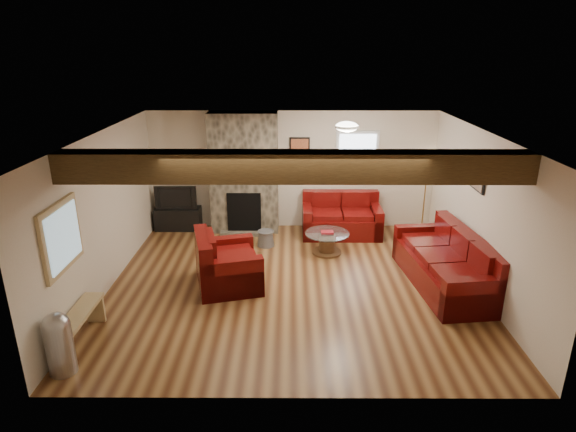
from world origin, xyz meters
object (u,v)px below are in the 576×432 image
sofa_three (445,260)px  armchair_red (228,260)px  coffee_table (327,243)px  tv_cabinet (178,218)px  loveseat (342,215)px  television (177,197)px  floor_lamp (428,167)px

sofa_three → armchair_red: 3.54m
coffee_table → tv_cabinet: bearing=158.0°
loveseat → armchair_red: bearing=-132.3°
sofa_three → coffee_table: bearing=-131.6°
sofa_three → tv_cabinet: sofa_three is taller
tv_cabinet → television: size_ratio=1.10×
loveseat → coffee_table: size_ratio=1.91×
armchair_red → television: television is taller
loveseat → television: television is taller
armchair_red → floor_lamp: 4.73m
tv_cabinet → coffee_table: bearing=-22.0°
television → floor_lamp: (5.25, 0.02, 0.63)m
coffee_table → tv_cabinet: tv_cabinet is taller
coffee_table → television: bearing=158.0°
sofa_three → floor_lamp: 2.74m
loveseat → coffee_table: bearing=-110.6°
television → coffee_table: bearing=-22.0°
loveseat → tv_cabinet: size_ratio=1.67×
loveseat → tv_cabinet: (-3.47, 0.30, -0.19)m
television → sofa_three: bearing=-27.3°
armchair_red → floor_lamp: bearing=-70.7°
loveseat → coffee_table: loveseat is taller
floor_lamp → armchair_red: bearing=-146.2°
television → floor_lamp: 5.29m
floor_lamp → tv_cabinet: bearing=-179.8°
sofa_three → television: 5.56m
coffee_table → loveseat: bearing=69.1°
armchair_red → television: 2.93m
coffee_table → television: 3.39m
sofa_three → coffee_table: size_ratio=2.77×
armchair_red → loveseat: bearing=-57.1°
tv_cabinet → floor_lamp: size_ratio=0.60×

